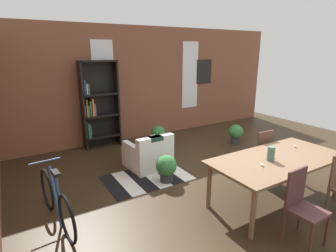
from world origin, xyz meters
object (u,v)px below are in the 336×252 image
(dining_table, at_px, (278,162))
(potted_plant_window, at_px, (166,167))
(dining_chair_near_left, at_px, (302,204))
(bookshelf_tall, at_px, (98,105))
(dining_chair_far_right, at_px, (260,152))
(armchair_white, at_px, (149,155))
(vase_on_table, at_px, (271,154))
(bicycle_second, at_px, (56,202))
(potted_plant_by_shelf, at_px, (158,134))
(potted_plant_corner, at_px, (236,133))

(dining_table, distance_m, potted_plant_window, 1.92)
(dining_chair_near_left, height_order, potted_plant_window, dining_chair_near_left)
(dining_table, height_order, bookshelf_tall, bookshelf_tall)
(dining_chair_far_right, xyz_separation_m, armchair_white, (-1.60, 1.49, -0.23))
(vase_on_table, height_order, armchair_white, vase_on_table)
(dining_chair_near_left, bearing_deg, potted_plant_window, 105.39)
(vase_on_table, distance_m, potted_plant_window, 1.87)
(dining_chair_far_right, bearing_deg, dining_chair_near_left, -123.06)
(armchair_white, bearing_deg, dining_chair_far_right, -42.83)
(dining_chair_near_left, bearing_deg, bicycle_second, 142.33)
(armchair_white, bearing_deg, potted_plant_by_shelf, 53.10)
(armchair_white, distance_m, bicycle_second, 2.22)
(dining_table, distance_m, dining_chair_far_right, 0.92)
(armchair_white, xyz_separation_m, potted_plant_corner, (2.65, 0.17, 0.01))
(dining_chair_far_right, relative_size, potted_plant_by_shelf, 1.94)
(dining_chair_far_right, xyz_separation_m, bookshelf_tall, (-2.06, 3.30, 0.56))
(bookshelf_tall, height_order, potted_plant_window, bookshelf_tall)
(dining_chair_far_right, bearing_deg, bicycle_second, 172.42)
(armchair_white, relative_size, potted_plant_window, 1.65)
(potted_plant_by_shelf, xyz_separation_m, potted_plant_corner, (1.76, -1.02, 0.03))
(bookshelf_tall, bearing_deg, potted_plant_window, -80.05)
(vase_on_table, bearing_deg, bicycle_second, 156.87)
(potted_plant_corner, bearing_deg, potted_plant_by_shelf, 150.06)
(dining_table, height_order, vase_on_table, vase_on_table)
(armchair_white, bearing_deg, potted_plant_window, -90.79)
(armchair_white, distance_m, potted_plant_window, 0.74)
(vase_on_table, distance_m, bookshelf_tall, 4.29)
(armchair_white, relative_size, bicycle_second, 0.53)
(vase_on_table, relative_size, bicycle_second, 0.14)
(dining_table, xyz_separation_m, bicycle_second, (-3.08, 1.24, -0.36))
(dining_table, bearing_deg, potted_plant_window, 126.66)
(bookshelf_tall, bearing_deg, bicycle_second, -118.18)
(bicycle_second, relative_size, potted_plant_by_shelf, 3.28)
(vase_on_table, height_order, bicycle_second, vase_on_table)
(potted_plant_by_shelf, distance_m, potted_plant_corner, 2.03)
(dining_chair_near_left, relative_size, bicycle_second, 0.59)
(dining_chair_near_left, distance_m, potted_plant_by_shelf, 4.20)
(armchair_white, bearing_deg, vase_on_table, -67.71)
(bicycle_second, distance_m, potted_plant_by_shelf, 3.60)
(bookshelf_tall, xyz_separation_m, potted_plant_by_shelf, (1.35, -0.63, -0.81))
(dining_chair_far_right, xyz_separation_m, dining_chair_near_left, (-0.99, -1.52, 0.00))
(dining_table, bearing_deg, bookshelf_tall, 111.14)
(dining_table, bearing_deg, vase_on_table, 180.00)
(dining_chair_near_left, distance_m, bicycle_second, 3.27)
(dining_table, xyz_separation_m, potted_plant_window, (-1.12, 1.51, -0.41))
(bookshelf_tall, bearing_deg, vase_on_table, -71.24)
(bookshelf_tall, relative_size, armchair_white, 2.53)
(dining_table, distance_m, potted_plant_by_shelf, 3.46)
(dining_chair_far_right, bearing_deg, bookshelf_tall, 121.99)
(dining_chair_near_left, xyz_separation_m, bookshelf_tall, (-1.07, 4.82, 0.56))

